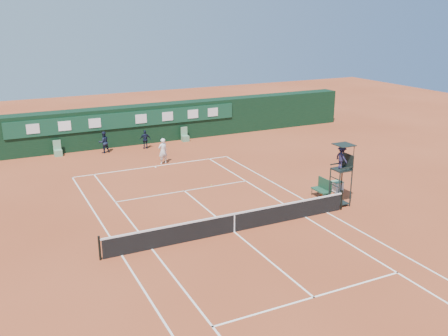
# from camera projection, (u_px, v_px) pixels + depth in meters

# --- Properties ---
(ground) EXTENTS (90.00, 90.00, 0.00)m
(ground) POSITION_uv_depth(u_px,v_px,m) (234.00, 232.00, 23.88)
(ground) COLOR #A74927
(ground) RESTS_ON ground
(court_lines) EXTENTS (11.05, 23.85, 0.01)m
(court_lines) POSITION_uv_depth(u_px,v_px,m) (234.00, 232.00, 23.88)
(court_lines) COLOR white
(court_lines) RESTS_ON ground
(tennis_net) EXTENTS (12.90, 0.10, 1.10)m
(tennis_net) POSITION_uv_depth(u_px,v_px,m) (234.00, 222.00, 23.73)
(tennis_net) COLOR black
(tennis_net) RESTS_ON ground
(back_wall) EXTENTS (40.00, 1.65, 3.00)m
(back_wall) POSITION_uv_depth(u_px,v_px,m) (126.00, 125.00, 39.49)
(back_wall) COLOR black
(back_wall) RESTS_ON ground
(linesman_chair_left) EXTENTS (0.55, 0.50, 1.15)m
(linesman_chair_left) POSITION_uv_depth(u_px,v_px,m) (58.00, 152.00, 36.45)
(linesman_chair_left) COLOR #62976E
(linesman_chair_left) RESTS_ON ground
(linesman_chair_right) EXTENTS (0.55, 0.50, 1.15)m
(linesman_chair_right) POSITION_uv_depth(u_px,v_px,m) (185.00, 137.00, 40.66)
(linesman_chair_right) COLOR #598864
(linesman_chair_right) RESTS_ON ground
(umpire_chair) EXTENTS (0.96, 0.95, 3.42)m
(umpire_chair) POSITION_uv_depth(u_px,v_px,m) (342.00, 162.00, 26.48)
(umpire_chair) COLOR black
(umpire_chair) RESTS_ON ground
(player_bench) EXTENTS (0.56, 1.20, 1.10)m
(player_bench) POSITION_uv_depth(u_px,v_px,m) (323.00, 188.00, 28.16)
(player_bench) COLOR #1A422D
(player_bench) RESTS_ON ground
(tennis_bag) EXTENTS (0.49, 0.92, 0.33)m
(tennis_bag) POSITION_uv_depth(u_px,v_px,m) (327.00, 198.00, 27.78)
(tennis_bag) COLOR black
(tennis_bag) RESTS_ON ground
(cooler) EXTENTS (0.57, 0.57, 0.65)m
(cooler) POSITION_uv_depth(u_px,v_px,m) (337.00, 186.00, 29.14)
(cooler) COLOR silver
(cooler) RESTS_ON ground
(tennis_ball) EXTENTS (0.07, 0.07, 0.07)m
(tennis_ball) POSITION_uv_depth(u_px,v_px,m) (211.00, 185.00, 30.24)
(tennis_ball) COLOR #CBD631
(tennis_ball) RESTS_ON ground
(player) EXTENTS (0.73, 0.56, 1.81)m
(player) POSITION_uv_depth(u_px,v_px,m) (163.00, 151.00, 34.40)
(player) COLOR silver
(player) RESTS_ON ground
(ball_kid_left) EXTENTS (0.87, 0.73, 1.62)m
(ball_kid_left) POSITION_uv_depth(u_px,v_px,m) (104.00, 142.00, 37.15)
(ball_kid_left) COLOR black
(ball_kid_left) RESTS_ON ground
(ball_kid_right) EXTENTS (0.89, 0.48, 1.45)m
(ball_kid_right) POSITION_uv_depth(u_px,v_px,m) (145.00, 139.00, 38.30)
(ball_kid_right) COLOR black
(ball_kid_right) RESTS_ON ground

